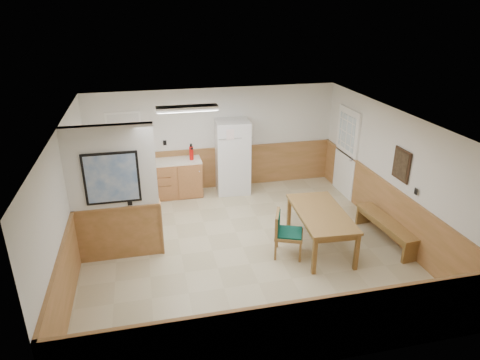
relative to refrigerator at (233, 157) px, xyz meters
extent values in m
plane|color=#C5B68E|center=(-0.37, -2.63, -0.89)|extent=(6.00, 6.00, 0.00)
cube|color=white|center=(-0.37, -2.63, 1.61)|extent=(6.00, 6.00, 0.02)
cube|color=white|center=(-0.37, 0.37, 0.36)|extent=(6.00, 0.02, 2.50)
cube|color=white|center=(2.63, -2.63, 0.36)|extent=(0.02, 6.00, 2.50)
cube|color=white|center=(-3.37, -2.63, 0.36)|extent=(0.02, 6.00, 2.50)
cube|color=#B17647|center=(-0.37, 0.35, -0.39)|extent=(6.00, 0.04, 1.00)
cube|color=#B17647|center=(2.61, -2.63, -0.39)|extent=(0.04, 6.00, 1.00)
cube|color=#B17647|center=(-3.35, -2.63, -0.39)|extent=(0.04, 6.00, 1.00)
cube|color=white|center=(-2.62, -2.43, 0.86)|extent=(1.50, 0.15, 1.50)
cube|color=#B17647|center=(-2.62, -2.43, -0.39)|extent=(1.50, 0.17, 1.00)
cube|color=black|center=(-2.62, -2.52, 0.71)|extent=(0.92, 0.03, 0.92)
cube|color=silver|center=(-2.62, -2.54, 0.71)|extent=(0.84, 0.01, 0.84)
cube|color=#A9663C|center=(-1.47, 0.05, -0.46)|extent=(1.40, 0.60, 0.86)
cube|color=#A9663C|center=(-2.94, 0.05, -0.46)|extent=(0.06, 0.60, 0.86)
cube|color=#A9663C|center=(-2.20, 0.05, -0.46)|extent=(0.06, 0.60, 0.86)
cube|color=#EEE0C8|center=(-1.87, 0.05, -0.01)|extent=(2.20, 0.60, 0.04)
cube|color=#EEE0C8|center=(-1.87, 0.35, 0.06)|extent=(2.20, 0.02, 0.10)
cube|color=white|center=(2.60, -0.73, 0.13)|extent=(0.05, 1.02, 2.15)
cube|color=white|center=(2.59, -0.73, 0.13)|extent=(0.04, 0.90, 2.05)
cube|color=silver|center=(2.56, -0.73, 0.66)|extent=(0.02, 0.76, 0.80)
cube|color=white|center=(-2.47, 0.35, 0.66)|extent=(0.80, 0.03, 1.00)
cube|color=silver|center=(-2.47, 0.34, 0.66)|extent=(0.70, 0.01, 0.90)
cube|color=#301F13|center=(2.60, -2.93, 0.66)|extent=(0.03, 0.50, 0.60)
cube|color=black|center=(2.58, -2.93, 0.66)|extent=(0.01, 0.42, 0.52)
cube|color=white|center=(-1.17, -1.33, 1.56)|extent=(1.20, 0.30, 0.08)
cube|color=white|center=(-1.17, -1.33, 1.51)|extent=(1.15, 0.25, 0.01)
cube|color=white|center=(0.00, 0.00, 0.00)|extent=(0.83, 0.75, 1.79)
cube|color=silver|center=(0.32, -0.36, 0.73)|extent=(0.03, 0.02, 0.23)
cube|color=silver|center=(0.32, -0.36, 0.18)|extent=(0.03, 0.02, 0.42)
cube|color=olive|center=(1.06, -2.95, -0.17)|extent=(0.99, 1.81, 0.05)
cube|color=olive|center=(1.06, -2.95, -0.24)|extent=(0.88, 1.70, 0.10)
cube|color=olive|center=(0.63, -3.74, -0.54)|extent=(0.07, 0.07, 0.70)
cube|color=olive|center=(0.73, -2.10, -0.54)|extent=(0.07, 0.07, 0.70)
cube|color=olive|center=(1.38, -3.79, -0.54)|extent=(0.07, 0.07, 0.70)
cube|color=olive|center=(1.49, -2.15, -0.54)|extent=(0.07, 0.07, 0.70)
cube|color=olive|center=(2.41, -3.02, -0.47)|extent=(0.48, 1.66, 0.05)
cube|color=olive|center=(2.41, -3.79, -0.69)|extent=(0.34, 0.09, 0.40)
cube|color=olive|center=(2.41, -2.26, -0.69)|extent=(0.34, 0.09, 0.40)
cube|color=olive|center=(0.40, -3.06, -0.47)|extent=(0.66, 0.66, 0.06)
cube|color=#105240|center=(0.40, -3.06, -0.43)|extent=(0.60, 0.60, 0.03)
cube|color=olive|center=(0.19, -2.98, -0.24)|extent=(0.23, 0.49, 0.40)
cube|color=#105240|center=(-0.01, -2.90, -0.24)|extent=(0.18, 0.42, 0.34)
cube|color=olive|center=(0.11, -3.18, -0.70)|extent=(0.05, 0.05, 0.39)
cube|color=olive|center=(0.28, -2.77, -0.70)|extent=(0.05, 0.05, 0.39)
cube|color=olive|center=(0.52, -3.35, -0.70)|extent=(0.05, 0.05, 0.39)
cube|color=olive|center=(0.69, -2.94, -0.70)|extent=(0.05, 0.05, 0.39)
cylinder|color=red|center=(-0.99, 0.01, 0.17)|extent=(0.12, 0.12, 0.32)
cylinder|color=black|center=(-0.99, 0.01, 0.36)|extent=(0.05, 0.05, 0.07)
cylinder|color=green|center=(-2.50, 0.08, 0.11)|extent=(0.08, 0.08, 0.21)
camera|label=1|loc=(-2.00, -9.50, 3.47)|focal=32.00mm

